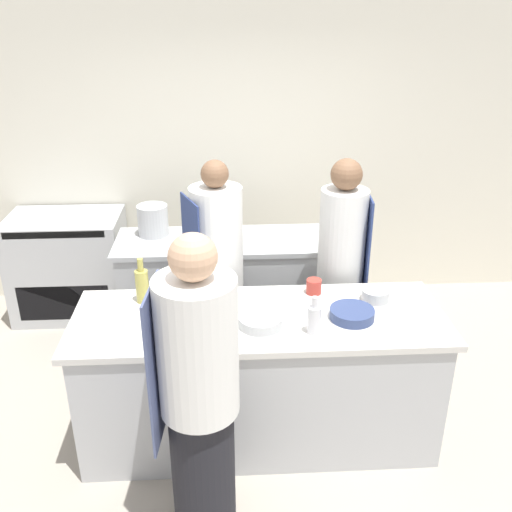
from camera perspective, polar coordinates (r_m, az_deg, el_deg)
The scene contains 17 objects.
ground_plane at distance 4.08m, azimuth 0.29°, elevation -17.17°, with size 16.00×16.00×0.00m, color #A89E8E.
wall_back at distance 5.34m, azimuth -1.11°, elevation 10.27°, with size 8.00×0.06×2.80m.
prep_counter at distance 3.79m, azimuth 0.31°, elevation -11.98°, with size 2.31×0.81×0.91m.
pass_counter at distance 4.83m, azimuth -3.42°, elevation -3.33°, with size 1.71×0.63×0.91m.
oven_range at distance 5.48m, azimuth -18.15°, elevation -0.92°, with size 0.99×0.65×0.95m.
chef_at_prep_near at distance 2.96m, azimuth -5.71°, elevation -13.88°, with size 0.43×0.41×1.77m.
chef_at_stove at distance 4.20m, azimuth 8.43°, elevation -1.72°, with size 0.36×0.34×1.73m.
chef_at_pass_far at distance 4.15m, azimuth -3.88°, elevation -2.00°, with size 0.43×0.42×1.72m.
bottle_olive_oil at distance 3.34m, azimuth 5.83°, elevation -6.26°, with size 0.08×0.08×0.24m.
bottle_vinegar at distance 3.72m, azimuth -11.32°, elevation -2.84°, with size 0.08×0.08×0.30m.
bottle_wine at distance 3.43m, azimuth -10.00°, elevation -5.35°, with size 0.07×0.07×0.28m.
bowl_mixing_large at distance 3.43m, azimuth 0.52°, elevation -6.52°, with size 0.26×0.26×0.06m.
bowl_prep_small at distance 3.78m, azimuth 11.85°, elevation -3.83°, with size 0.18×0.18×0.08m.
bowl_ceramic_blue at distance 3.55m, azimuth 9.58°, elevation -5.72°, with size 0.27×0.27×0.06m.
cup at distance 3.80m, azimuth 5.80°, elevation -3.05°, with size 0.10×0.10×0.10m.
cutting_board at distance 3.62m, azimuth -4.03°, elevation -5.23°, with size 0.36×0.27×0.01m.
stockpot at distance 4.76m, azimuth -10.27°, elevation 3.53°, with size 0.25×0.25×0.25m.
Camera 1 is at (-0.19, -3.04, 2.71)m, focal length 40.00 mm.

